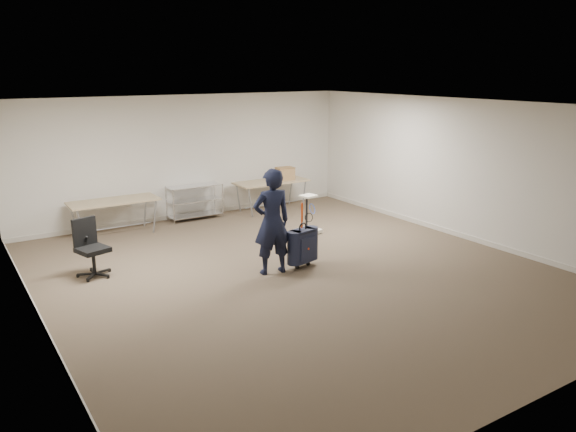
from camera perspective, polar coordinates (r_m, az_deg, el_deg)
ground at (r=9.56m, az=0.81°, el=-5.81°), size 9.00×9.00×0.00m
room_shell at (r=10.66m, az=-3.29°, el=-3.36°), size 8.00×9.00×9.00m
folding_table_left at (r=12.11m, az=-17.29°, el=1.29°), size 1.80×0.75×0.73m
folding_table_right at (r=13.57m, az=-1.69°, el=3.36°), size 1.80×0.75×0.73m
wire_shelf at (r=13.00m, az=-9.45°, el=1.58°), size 1.22×0.47×0.80m
person at (r=9.30m, az=-1.65°, el=-0.59°), size 0.70×0.51×1.80m
suitcase at (r=9.71m, az=1.50°, el=-3.05°), size 0.46×0.32×1.15m
office_chair at (r=9.91m, az=-19.26°, el=-4.12°), size 0.59×0.59×0.97m
equipment_cart at (r=11.76m, az=2.06°, el=-0.75°), size 0.53×0.53×0.82m
cardboard_box at (r=13.69m, az=-0.31°, el=4.34°), size 0.44×0.35×0.31m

